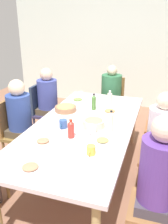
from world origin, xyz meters
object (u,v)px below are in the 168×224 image
(chair_3, at_px, (167,154))
(cup_2, at_px, (80,95))
(chair_1, at_px, (16,130))
(plate_3, at_px, (30,168))
(person_2, at_px, (111,92))
(bowl_0, at_px, (94,123))
(dining_table, at_px, (84,129))
(chair_0, at_px, (44,109))
(plate_2, at_px, (110,112))
(bottle_2, at_px, (94,102))
(chair_2, at_px, (112,100))
(plate_0, at_px, (103,141))
(cup_0, at_px, (92,130))
(bottle_0, at_px, (110,98))
(person_4, at_px, (157,177))
(plate_4, at_px, (43,142))
(bottle_1, at_px, (71,129))
(cup_1, at_px, (91,150))
(bowl_1, at_px, (66,108))
(bottle_3, at_px, (111,122))
(person_0, at_px, (48,98))
(cup_3, at_px, (63,124))
(person_3, at_px, (160,136))
(chair_5, at_px, (167,125))
(person_1, at_px, (20,117))
(plate_1, at_px, (78,100))
(chair_4, at_px, (166,205))

(chair_3, xyz_separation_m, cup_2, (-0.92, -1.28, 0.25))
(chair_1, xyz_separation_m, plate_3, (0.96, 0.79, 0.22))
(person_2, distance_m, bowl_0, 1.51)
(dining_table, relative_size, chair_1, 2.59)
(chair_0, distance_m, plate_2, 1.20)
(bottle_2, bearing_deg, chair_2, 178.77)
(plate_2, bearing_deg, plate_0, 7.39)
(dining_table, relative_size, cup_0, 18.80)
(bottle_0, bearing_deg, person_4, 24.81)
(person_4, height_order, plate_4, person_4)
(bottle_1, bearing_deg, cup_1, 48.98)
(chair_3, height_order, bottle_0, bottle_0)
(bowl_0, bearing_deg, bowl_1, -127.12)
(plate_3, bearing_deg, cup_2, -173.21)
(plate_2, distance_m, bottle_3, 0.55)
(person_0, relative_size, bottle_1, 5.96)
(plate_2, relative_size, cup_3, 1.98)
(cup_1, bearing_deg, bottle_3, 172.34)
(person_3, xyz_separation_m, chair_5, (-0.78, 0.09, -0.19))
(person_1, height_order, chair_5, person_1)
(person_1, xyz_separation_m, bowl_1, (-0.32, 0.47, 0.06))
(bowl_0, xyz_separation_m, cup_1, (0.55, 0.13, -0.01))
(chair_1, height_order, bottle_2, bottle_2)
(chair_1, distance_m, cup_2, 1.11)
(bowl_1, bearing_deg, person_4, 47.26)
(chair_1, height_order, cup_1, chair_1)
(cup_3, bearing_deg, cup_2, -171.00)
(plate_0, bearing_deg, chair_5, 151.20)
(person_0, distance_m, bottle_3, 1.46)
(person_0, bearing_deg, bottle_0, 88.00)
(person_2, relative_size, cup_1, 9.96)
(bowl_1, bearing_deg, plate_0, 44.63)
(plate_3, distance_m, bottle_1, 0.63)
(chair_0, xyz_separation_m, cup_0, (0.98, 1.08, 0.26))
(person_1, bearing_deg, person_3, 90.00)
(chair_0, xyz_separation_m, cup_3, (0.94, 0.74, 0.26))
(cup_2, height_order, bottle_1, bottle_1)
(chair_3, bearing_deg, chair_1, -90.00)
(plate_1, height_order, cup_1, cup_1)
(chair_3, xyz_separation_m, bottle_3, (0.09, -0.60, 0.32))
(cup_3, height_order, bottle_2, bottle_2)
(chair_5, height_order, bottle_2, bottle_2)
(chair_3, relative_size, chair_4, 1.00)
(cup_0, height_order, bottle_0, bottle_0)
(person_0, bearing_deg, plate_4, 24.22)
(bowl_0, bearing_deg, chair_2, -175.48)
(bottle_1, relative_size, bottle_2, 0.90)
(cup_3, bearing_deg, plate_4, -7.87)
(person_0, distance_m, chair_4, 2.35)
(dining_table, height_order, chair_1, chair_1)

